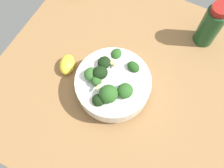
{
  "coord_description": "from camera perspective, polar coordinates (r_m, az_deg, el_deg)",
  "views": [
    {
      "loc": [
        11.43,
        -27.53,
        63.48
      ],
      "look_at": [
        -0.33,
        -4.82,
        4.0
      ],
      "focal_mm": 38.25,
      "sensor_mm": 36.0,
      "label": 1
    }
  ],
  "objects": [
    {
      "name": "ground_plane",
      "position": [
        0.72,
        2.01,
        1.28
      ],
      "size": [
        71.49,
        71.49,
        3.12
      ],
      "primitive_type": "cube",
      "color": "#996D42"
    },
    {
      "name": "bowl_of_broccoli",
      "position": [
        0.64,
        -0.14,
        0.14
      ],
      "size": [
        20.28,
        20.28,
        11.64
      ],
      "color": "white",
      "rests_on": "ground_plane"
    },
    {
      "name": "lemon_wedge",
      "position": [
        0.71,
        -10.66,
        4.62
      ],
      "size": [
        6.3,
        7.59,
        3.64
      ],
      "primitive_type": "ellipsoid",
      "rotation": [
        0.0,
        0.0,
        1.92
      ],
      "color": "yellow",
      "rests_on": "ground_plane"
    },
    {
      "name": "bottle_tall",
      "position": [
        0.76,
        22.53,
        12.81
      ],
      "size": [
        6.1,
        6.1,
        14.67
      ],
      "color": "#194723",
      "rests_on": "ground_plane"
    }
  ]
}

